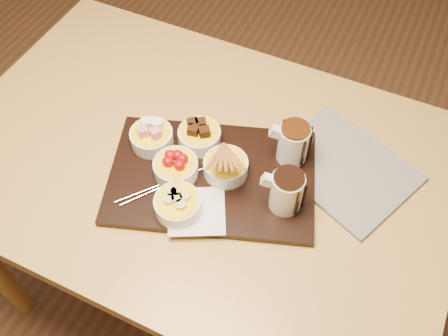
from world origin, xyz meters
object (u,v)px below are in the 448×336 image
at_px(serving_board, 212,177).
at_px(bowl_strawberries, 176,168).
at_px(pitcher_dark_chocolate, 287,192).
at_px(pitcher_milk_chocolate, 293,144).
at_px(newspaper, 343,167).
at_px(dining_table, 200,181).

distance_m(serving_board, bowl_strawberries, 0.08).
relative_size(bowl_strawberries, pitcher_dark_chocolate, 1.05).
distance_m(pitcher_milk_chocolate, newspaper, 0.14).
relative_size(dining_table, pitcher_dark_chocolate, 12.58).
bearing_deg(pitcher_dark_chocolate, newspaper, 42.82).
bearing_deg(dining_table, pitcher_dark_chocolate, -11.33).
height_order(bowl_strawberries, pitcher_milk_chocolate, pitcher_milk_chocolate).
distance_m(bowl_strawberries, pitcher_milk_chocolate, 0.27).
height_order(dining_table, newspaper, newspaper).
bearing_deg(newspaper, dining_table, -137.50).
bearing_deg(pitcher_milk_chocolate, serving_board, -158.20).
bearing_deg(dining_table, newspaper, 19.43).
bearing_deg(serving_board, pitcher_dark_chocolate, -19.98).
bearing_deg(serving_board, pitcher_milk_chocolate, 21.80).
bearing_deg(newspaper, serving_board, -126.20).
distance_m(bowl_strawberries, newspaper, 0.38).
bearing_deg(bowl_strawberries, dining_table, 76.46).
bearing_deg(pitcher_milk_chocolate, pitcher_dark_chocolate, -94.40).
bearing_deg(dining_table, serving_board, -37.48).
height_order(serving_board, pitcher_milk_chocolate, pitcher_milk_chocolate).
bearing_deg(pitcher_milk_chocolate, bowl_strawberries, -163.61).
relative_size(pitcher_dark_chocolate, newspaper, 0.32).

